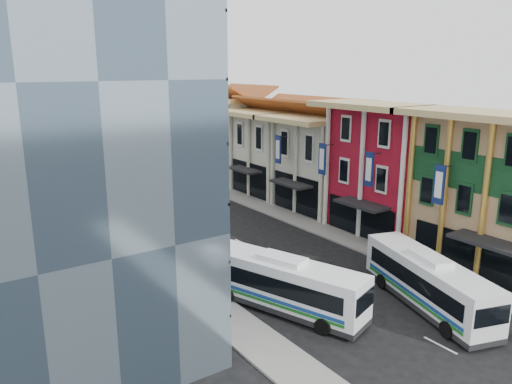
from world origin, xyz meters
TOP-DOWN VIEW (x-y plane):
  - ground at (0.00, 0.00)m, footprint 200.00×200.00m
  - sidewalk_right at (8.50, 22.00)m, footprint 3.00×90.00m
  - sidewalk_left at (-8.50, 22.00)m, footprint 3.00×90.00m
  - shophouse_red at (14.00, 17.00)m, footprint 8.00×10.00m
  - shophouse_cream_near at (14.00, 26.50)m, footprint 8.00×9.00m
  - shophouse_cream_mid at (14.00, 35.50)m, footprint 8.00×9.00m
  - shophouse_cream_far at (14.00, 46.00)m, footprint 8.00×12.00m
  - office_tower at (-17.00, 19.00)m, footprint 12.00×26.00m
  - office_block_far at (-16.00, 42.00)m, footprint 10.00×18.00m
  - bus_left_near at (-4.81, 9.75)m, footprint 6.44×11.93m
  - bus_left_far at (-5.50, 32.28)m, footprint 6.13×11.34m
  - bus_right at (3.35, 4.53)m, footprint 6.01×11.80m

SIDE VIEW (x-z plane):
  - ground at x=0.00m, z-range 0.00..0.00m
  - sidewalk_right at x=8.50m, z-range 0.00..0.15m
  - sidewalk_left at x=-8.50m, z-range 0.00..0.15m
  - bus_left_far at x=-5.50m, z-range 0.00..3.56m
  - bus_right at x=3.35m, z-range 0.00..3.70m
  - bus_left_near at x=-4.81m, z-range 0.00..3.75m
  - shophouse_cream_near at x=14.00m, z-range 0.00..10.00m
  - shophouse_cream_mid at x=14.00m, z-range 0.00..10.00m
  - shophouse_cream_far at x=14.00m, z-range 0.00..11.00m
  - shophouse_red at x=14.00m, z-range 0.00..12.00m
  - office_block_far at x=-16.00m, z-range 0.00..14.00m
  - office_tower at x=-17.00m, z-range 0.00..30.00m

